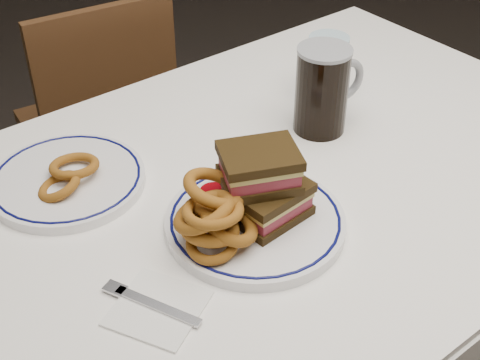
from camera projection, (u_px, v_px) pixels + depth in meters
dining_table at (278, 217)px, 1.23m from camera, size 1.27×0.87×0.75m
chair_far at (102, 120)px, 1.88m from camera, size 0.42×0.42×0.81m
main_plate at (255, 222)px, 1.04m from camera, size 0.28×0.28×0.02m
reuben_sandwich at (264, 185)px, 1.01m from camera, size 0.14×0.13×0.12m
onion_rings_main at (214, 216)px, 0.97m from camera, size 0.13×0.13×0.12m
ketchup_ramekin at (214, 197)px, 1.05m from camera, size 0.05×0.05×0.03m
beer_mug at (323, 89)px, 1.23m from camera, size 0.15×0.10×0.17m
water_glass at (327, 67)px, 1.34m from camera, size 0.08×0.08×0.13m
far_plate at (67, 180)px, 1.13m from camera, size 0.26×0.26×0.02m
onion_rings_far at (68, 175)px, 1.11m from camera, size 0.12×0.10×0.05m
napkin_fork at (156, 307)px, 0.91m from camera, size 0.16×0.16×0.01m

